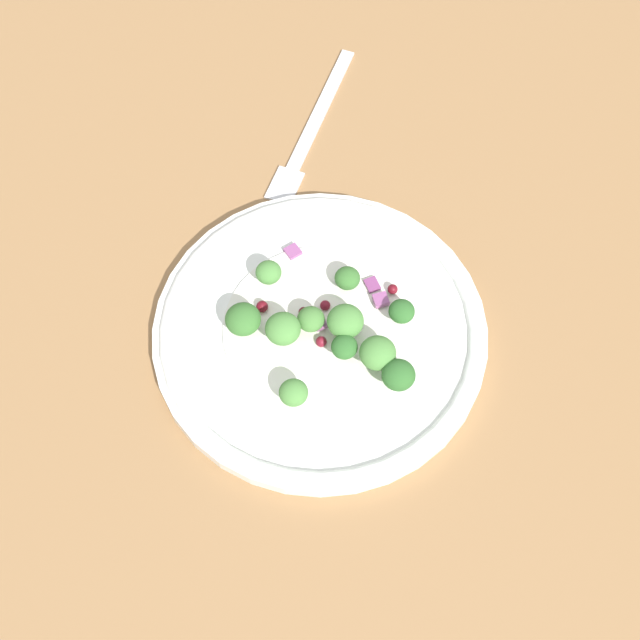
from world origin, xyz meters
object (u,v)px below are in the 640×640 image
Objects in this scene: broccoli_floret_0 at (398,375)px; fork at (310,132)px; broccoli_floret_2 at (378,353)px; plate at (320,331)px; broccoli_floret_1 at (402,312)px.

broccoli_floret_0 is 0.14× the size of fork.
broccoli_floret_2 is 0.15× the size of fork.
broccoli_floret_1 is (-5.98, -1.88, 1.91)cm from plate.
plate is 10.27× the size of broccoli_floret_0.
fork is at bearing -64.24° from broccoli_floret_0.
broccoli_floret_1 is at bearing 120.97° from fork.
broccoli_floret_1 is 0.11× the size of fork.
broccoli_floret_1 reaches higher than plate.
fork is (4.87, -19.97, -0.61)cm from plate.
broccoli_floret_0 is at bearing 140.77° from broccoli_floret_2.
plate is at bearing -29.52° from broccoli_floret_0.
plate is 9.37× the size of broccoli_floret_2.
plate is 6.55cm from broccoli_floret_1.
broccoli_floret_2 reaches higher than plate.
broccoli_floret_2 is at bearing 113.47° from fork.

